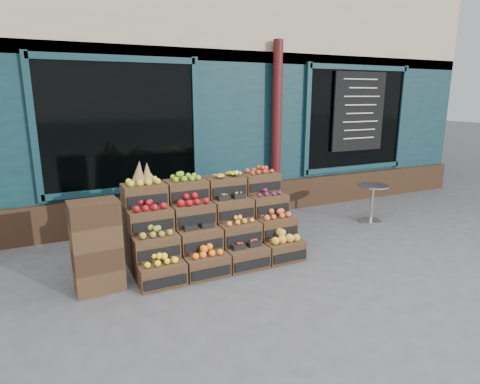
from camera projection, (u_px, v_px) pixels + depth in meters
name	position (u px, v px, depth m)	size (l,w,h in m)	color
ground	(275.00, 261.00, 5.55)	(60.00, 60.00, 0.00)	#48484B
shop_facade	(167.00, 88.00, 9.47)	(12.00, 6.24, 4.80)	#0F2D33
crate_display	(212.00, 228.00, 5.53)	(2.28, 1.12, 1.42)	#412B19
spare_crates	(97.00, 246.00, 4.61)	(0.56, 0.41, 1.08)	#412B19
bistro_table	(372.00, 199.00, 7.18)	(0.54, 0.54, 0.68)	silver
shopkeeper	(137.00, 167.00, 7.15)	(0.71, 0.47, 1.95)	#185626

